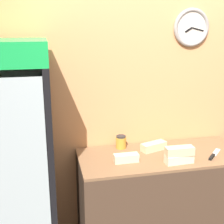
{
  "coord_description": "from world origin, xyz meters",
  "views": [
    {
      "loc": [
        -1.03,
        -1.64,
        2.08
      ],
      "look_at": [
        -0.49,
        0.83,
        1.36
      ],
      "focal_mm": 50.0,
      "sensor_mm": 36.0,
      "label": 1
    }
  ],
  "objects_px": {
    "sandwich_flat_left": "(154,146)",
    "sandwich_flat_right": "(126,158)",
    "sandwich_stack_middle": "(180,151)",
    "condiment_jar": "(121,142)",
    "sandwich_stack_bottom": "(179,159)",
    "chefs_knife": "(213,155)",
    "beverage_cooler": "(8,149)"
  },
  "relations": [
    {
      "from": "sandwich_flat_left",
      "to": "sandwich_flat_right",
      "type": "height_order",
      "value": "sandwich_flat_left"
    },
    {
      "from": "sandwich_stack_middle",
      "to": "condiment_jar",
      "type": "height_order",
      "value": "sandwich_stack_middle"
    },
    {
      "from": "sandwich_stack_bottom",
      "to": "sandwich_flat_right",
      "type": "xyz_separation_m",
      "value": [
        -0.45,
        0.12,
        -0.0
      ]
    },
    {
      "from": "sandwich_stack_middle",
      "to": "condiment_jar",
      "type": "xyz_separation_m",
      "value": [
        -0.42,
        0.43,
        -0.05
      ]
    },
    {
      "from": "chefs_knife",
      "to": "condiment_jar",
      "type": "height_order",
      "value": "condiment_jar"
    },
    {
      "from": "sandwich_flat_left",
      "to": "chefs_knife",
      "type": "distance_m",
      "value": 0.55
    },
    {
      "from": "condiment_jar",
      "to": "sandwich_stack_middle",
      "type": "bearing_deg",
      "value": -46.26
    },
    {
      "from": "sandwich_stack_bottom",
      "to": "condiment_jar",
      "type": "bearing_deg",
      "value": 133.74
    },
    {
      "from": "beverage_cooler",
      "to": "sandwich_flat_right",
      "type": "xyz_separation_m",
      "value": [
        1.0,
        -0.1,
        -0.13
      ]
    },
    {
      "from": "chefs_knife",
      "to": "beverage_cooler",
      "type": "bearing_deg",
      "value": 175.04
    },
    {
      "from": "beverage_cooler",
      "to": "sandwich_stack_bottom",
      "type": "relative_size",
      "value": 7.79
    },
    {
      "from": "sandwich_stack_middle",
      "to": "sandwich_flat_right",
      "type": "height_order",
      "value": "sandwich_stack_middle"
    },
    {
      "from": "sandwich_stack_bottom",
      "to": "sandwich_stack_middle",
      "type": "relative_size",
      "value": 1.01
    },
    {
      "from": "beverage_cooler",
      "to": "chefs_knife",
      "type": "distance_m",
      "value": 1.82
    },
    {
      "from": "sandwich_stack_bottom",
      "to": "chefs_knife",
      "type": "bearing_deg",
      "value": 9.54
    },
    {
      "from": "sandwich_flat_left",
      "to": "sandwich_stack_bottom",
      "type": "bearing_deg",
      "value": -69.34
    },
    {
      "from": "sandwich_flat_left",
      "to": "sandwich_stack_middle",
      "type": "bearing_deg",
      "value": -69.34
    },
    {
      "from": "beverage_cooler",
      "to": "sandwich_flat_left",
      "type": "relative_size",
      "value": 7.26
    },
    {
      "from": "beverage_cooler",
      "to": "condiment_jar",
      "type": "xyz_separation_m",
      "value": [
        1.03,
        0.22,
        -0.11
      ]
    },
    {
      "from": "sandwich_stack_middle",
      "to": "sandwich_flat_right",
      "type": "distance_m",
      "value": 0.47
    },
    {
      "from": "sandwich_stack_bottom",
      "to": "sandwich_flat_left",
      "type": "distance_m",
      "value": 0.34
    },
    {
      "from": "sandwich_stack_bottom",
      "to": "sandwich_flat_right",
      "type": "distance_m",
      "value": 0.46
    },
    {
      "from": "beverage_cooler",
      "to": "sandwich_stack_bottom",
      "type": "xyz_separation_m",
      "value": [
        1.44,
        -0.22,
        -0.13
      ]
    },
    {
      "from": "sandwich_stack_middle",
      "to": "chefs_knife",
      "type": "relative_size",
      "value": 1.02
    },
    {
      "from": "sandwich_stack_middle",
      "to": "sandwich_flat_right",
      "type": "relative_size",
      "value": 1.15
    },
    {
      "from": "condiment_jar",
      "to": "sandwich_flat_right",
      "type": "bearing_deg",
      "value": -95.51
    },
    {
      "from": "sandwich_stack_middle",
      "to": "chefs_knife",
      "type": "height_order",
      "value": "sandwich_stack_middle"
    },
    {
      "from": "sandwich_stack_middle",
      "to": "condiment_jar",
      "type": "bearing_deg",
      "value": 133.74
    },
    {
      "from": "beverage_cooler",
      "to": "sandwich_stack_bottom",
      "type": "bearing_deg",
      "value": -8.61
    },
    {
      "from": "sandwich_flat_right",
      "to": "condiment_jar",
      "type": "xyz_separation_m",
      "value": [
        0.03,
        0.31,
        0.03
      ]
    },
    {
      "from": "beverage_cooler",
      "to": "sandwich_stack_middle",
      "type": "bearing_deg",
      "value": -8.61
    },
    {
      "from": "sandwich_flat_right",
      "to": "sandwich_flat_left",
      "type": "bearing_deg",
      "value": 31.23
    }
  ]
}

